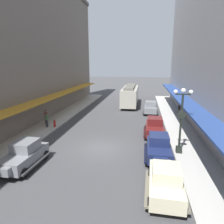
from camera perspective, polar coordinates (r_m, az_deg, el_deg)
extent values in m
plane|color=#424244|center=(18.00, -3.02, -9.93)|extent=(200.00, 200.00, 0.00)
cube|color=#B7B5AD|center=(20.78, -23.90, -7.65)|extent=(3.00, 60.00, 0.15)
cube|color=#B7B5AD|center=(18.08, 21.36, -10.51)|extent=(3.00, 60.00, 0.15)
cube|color=orange|center=(20.32, -26.08, 0.29)|extent=(1.80, 54.00, 0.16)
cube|color=navy|center=(17.31, 24.11, -1.56)|extent=(1.80, 54.00, 0.16)
cube|color=slate|center=(15.85, -23.19, -11.45)|extent=(1.84, 3.96, 0.80)
cube|color=slate|center=(15.76, -22.93, -8.61)|extent=(1.50, 1.75, 0.70)
cube|color=#8C9EA8|center=(15.76, -22.93, -8.61)|extent=(1.43, 1.71, 0.42)
cube|color=slate|center=(14.32, -28.07, -14.45)|extent=(0.95, 0.39, 0.52)
cube|color=#393A3D|center=(15.50, -20.09, -13.05)|extent=(0.36, 3.52, 0.12)
cube|color=#393A3D|center=(16.51, -25.88, -11.94)|extent=(0.36, 3.52, 0.12)
cylinder|color=black|center=(14.60, -23.38, -15.40)|extent=(0.24, 0.69, 0.68)
cylinder|color=black|center=(15.51, -28.48, -14.20)|extent=(0.24, 0.69, 0.68)
cylinder|color=black|center=(16.66, -18.06, -11.30)|extent=(0.24, 0.69, 0.68)
cylinder|color=black|center=(17.46, -22.79, -10.54)|extent=(0.24, 0.69, 0.68)
cube|color=slate|center=(30.36, 10.66, 0.94)|extent=(1.81, 3.95, 0.80)
cube|color=slate|center=(29.97, 10.72, 2.24)|extent=(1.49, 1.74, 0.70)
cube|color=#8C9EA8|center=(29.97, 10.72, 2.24)|extent=(1.41, 1.70, 0.42)
cube|color=slate|center=(32.44, 10.67, 1.81)|extent=(0.94, 0.39, 0.52)
cube|color=#393A3D|center=(30.44, 8.85, 0.42)|extent=(0.34, 3.52, 0.12)
cube|color=#393A3D|center=(30.45, 12.42, 0.27)|extent=(0.34, 3.52, 0.12)
cylinder|color=black|center=(31.79, 9.18, 0.81)|extent=(0.24, 0.69, 0.68)
cylinder|color=black|center=(31.80, 12.09, 0.68)|extent=(0.24, 0.69, 0.68)
cylinder|color=black|center=(29.13, 9.03, -0.33)|extent=(0.24, 0.69, 0.68)
cylinder|color=black|center=(29.14, 12.20, -0.46)|extent=(0.24, 0.69, 0.68)
cube|color=beige|center=(12.14, 14.57, -18.65)|extent=(1.82, 3.95, 0.80)
cube|color=beige|center=(11.55, 14.87, -16.13)|extent=(1.49, 1.74, 0.70)
cube|color=#8C9EA8|center=(11.55, 14.87, -16.13)|extent=(1.42, 1.71, 0.42)
cube|color=beige|center=(13.97, 14.04, -13.90)|extent=(0.95, 0.39, 0.52)
cube|color=#6D6856|center=(12.27, 9.78, -19.79)|extent=(0.35, 3.52, 0.12)
cube|color=#6D6856|center=(12.42, 19.13, -19.93)|extent=(0.35, 3.52, 0.12)
cylinder|color=black|center=(13.48, 10.52, -16.96)|extent=(0.24, 0.69, 0.68)
cylinder|color=black|center=(13.60, 17.65, -17.11)|extent=(0.24, 0.69, 0.68)
cylinder|color=black|center=(11.20, 10.40, -23.95)|extent=(0.24, 0.69, 0.68)
cylinder|color=black|center=(11.34, 19.36, -24.01)|extent=(0.24, 0.69, 0.68)
cube|color=#19234C|center=(16.20, 12.82, -10.14)|extent=(1.70, 3.90, 0.80)
cube|color=#19234C|center=(16.15, 12.90, -7.34)|extent=(1.44, 1.70, 0.70)
cube|color=#8C9EA8|center=(16.15, 12.90, -7.34)|extent=(1.37, 1.67, 0.42)
cube|color=#19234C|center=(14.24, 13.37, -13.32)|extent=(0.94, 0.36, 0.52)
cube|color=black|center=(16.42, 16.14, -11.22)|extent=(0.24, 3.51, 0.12)
cube|color=black|center=(16.28, 9.37, -11.08)|extent=(0.24, 3.51, 0.12)
cylinder|color=black|center=(15.21, 16.19, -13.60)|extent=(0.22, 0.68, 0.68)
cylinder|color=black|center=(15.08, 9.92, -13.49)|extent=(0.22, 0.68, 0.68)
cylinder|color=black|center=(17.68, 15.13, -9.64)|extent=(0.22, 0.68, 0.68)
cylinder|color=black|center=(17.57, 9.82, -9.51)|extent=(0.22, 0.68, 0.68)
cube|color=#591919|center=(21.03, 11.75, -4.60)|extent=(1.73, 3.91, 0.80)
cube|color=#591919|center=(21.06, 11.82, -2.45)|extent=(1.45, 1.71, 0.70)
cube|color=#8C9EA8|center=(21.06, 11.82, -2.45)|extent=(1.38, 1.68, 0.42)
cube|color=#591919|center=(18.99, 11.99, -6.40)|extent=(0.94, 0.37, 0.52)
cube|color=black|center=(21.19, 14.29, -5.50)|extent=(0.27, 3.51, 0.12)
cube|color=black|center=(21.10, 9.13, -5.33)|extent=(0.27, 3.51, 0.12)
cylinder|color=black|center=(19.92, 14.18, -6.95)|extent=(0.23, 0.68, 0.68)
cylinder|color=black|center=(19.84, 9.50, -6.81)|extent=(0.23, 0.68, 0.68)
cylinder|color=black|center=(22.50, 13.64, -4.58)|extent=(0.23, 0.68, 0.68)
cylinder|color=black|center=(22.43, 9.52, -4.44)|extent=(0.23, 0.68, 0.68)
cube|color=#ADA899|center=(35.73, 5.04, 4.58)|extent=(2.53, 9.61, 2.70)
cube|color=#5F5C54|center=(35.53, 5.09, 7.02)|extent=(1.52, 8.64, 0.36)
cube|color=#8C9EA8|center=(35.66, 5.05, 5.33)|extent=(2.55, 8.84, 0.95)
cube|color=black|center=(38.82, 5.30, 2.94)|extent=(2.00, 1.21, 0.40)
cube|color=black|center=(33.18, 4.62, 1.20)|extent=(2.00, 1.21, 0.40)
cube|color=black|center=(17.51, 18.06, -9.86)|extent=(0.44, 0.44, 0.50)
cylinder|color=black|center=(16.76, 18.63, -2.43)|extent=(0.16, 0.16, 4.20)
cube|color=black|center=(16.35, 19.17, 4.68)|extent=(1.10, 0.10, 0.10)
sphere|color=white|center=(16.23, 17.30, 5.40)|extent=(0.32, 0.32, 0.32)
sphere|color=white|center=(16.43, 21.11, 5.20)|extent=(0.32, 0.32, 0.32)
sphere|color=white|center=(16.31, 19.24, 5.65)|extent=(0.36, 0.36, 0.36)
cylinder|color=black|center=(16.64, 18.75, -0.77)|extent=(0.64, 0.18, 0.64)
cylinder|color=silver|center=(16.73, 18.70, -0.69)|extent=(0.56, 0.02, 0.56)
cylinder|color=#B21E19|center=(24.00, -15.68, -3.19)|extent=(0.24, 0.24, 0.70)
sphere|color=#B21E19|center=(23.90, -15.73, -2.33)|extent=(0.20, 0.20, 0.20)
cylinder|color=#2D2D33|center=(24.10, -17.63, -3.07)|extent=(0.24, 0.24, 0.85)
cube|color=#4C724C|center=(23.92, -17.74, -1.44)|extent=(0.36, 0.22, 0.56)
sphere|color=brown|center=(23.83, -17.81, -0.51)|extent=(0.22, 0.22, 0.22)
cylinder|color=black|center=(23.80, -17.83, -0.23)|extent=(0.28, 0.28, 0.04)
cylinder|color=#4C4238|center=(29.72, 18.09, -0.08)|extent=(0.24, 0.24, 0.85)
cube|color=#26262D|center=(29.58, 18.19, 1.25)|extent=(0.36, 0.22, 0.56)
sphere|color=beige|center=(29.50, 18.24, 2.01)|extent=(0.22, 0.22, 0.22)
cylinder|color=black|center=(29.48, 18.26, 2.23)|extent=(0.28, 0.28, 0.04)
cylinder|color=#4C4238|center=(25.22, -17.82, -2.37)|extent=(0.24, 0.24, 0.85)
cube|color=maroon|center=(25.05, -17.93, -0.81)|extent=(0.36, 0.22, 0.56)
sphere|color=#9E7051|center=(24.96, -17.99, 0.08)|extent=(0.22, 0.22, 0.22)
cylinder|color=black|center=(24.94, -18.01, 0.35)|extent=(0.28, 0.28, 0.04)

